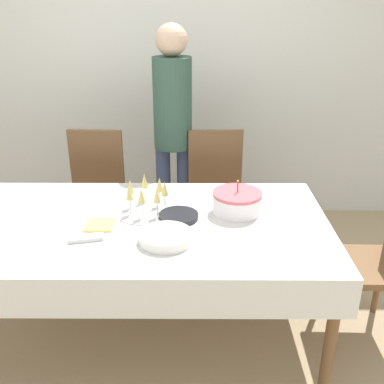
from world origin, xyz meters
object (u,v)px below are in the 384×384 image
object	(u,v)px
birthday_cake	(237,202)
champagne_tray	(147,198)
dining_chair_far_left	(95,191)
dining_chair_far_right	(216,191)
person_standing	(173,120)
dining_chair_right_end	(382,253)
plate_stack_dessert	(179,216)
plate_stack_main	(166,237)

from	to	relation	value
birthday_cake	champagne_tray	bearing A→B (deg)	179.13
dining_chair_far_left	dining_chair_far_right	distance (m)	0.89
champagne_tray	person_standing	size ratio (longest dim) A/B	0.22
dining_chair_right_end	birthday_cake	distance (m)	0.86
dining_chair_far_left	dining_chair_far_right	world-z (taller)	same
dining_chair_right_end	dining_chair_far_left	bearing A→B (deg)	154.06
dining_chair_far_left	plate_stack_dessert	distance (m)	1.07
dining_chair_far_left	plate_stack_dessert	size ratio (longest dim) A/B	4.47
champagne_tray	person_standing	xyz separation A→B (m)	(0.11, 0.92, 0.22)
dining_chair_right_end	dining_chair_far_right	bearing A→B (deg)	135.71
dining_chair_far_left	person_standing	size ratio (longest dim) A/B	0.57
dining_chair_right_end	plate_stack_dessert	distance (m)	1.16
person_standing	dining_chair_right_end	bearing A→B (deg)	-40.98
plate_stack_main	plate_stack_dessert	world-z (taller)	plate_stack_main
dining_chair_far_left	dining_chair_far_right	size ratio (longest dim) A/B	1.00
birthday_cake	champagne_tray	distance (m)	0.51
dining_chair_right_end	plate_stack_main	size ratio (longest dim) A/B	3.63
dining_chair_far_right	person_standing	size ratio (longest dim) A/B	0.57
dining_chair_right_end	person_standing	size ratio (longest dim) A/B	0.57
person_standing	plate_stack_dessert	bearing A→B (deg)	-85.88
dining_chair_far_left	champagne_tray	bearing A→B (deg)	-57.53
plate_stack_dessert	dining_chair_right_end	bearing A→B (deg)	-2.01
champagne_tray	plate_stack_dessert	world-z (taller)	champagne_tray
dining_chair_far_right	champagne_tray	xyz separation A→B (m)	(-0.43, -0.73, 0.27)
dining_chair_far_right	plate_stack_dessert	xyz separation A→B (m)	(-0.25, -0.83, 0.21)
dining_chair_far_right	dining_chair_right_end	xyz separation A→B (m)	(0.89, -0.87, 0.00)
plate_stack_main	person_standing	world-z (taller)	person_standing
dining_chair_far_left	birthday_cake	xyz separation A→B (m)	(0.97, -0.74, 0.26)
dining_chair_right_end	plate_stack_dessert	size ratio (longest dim) A/B	4.47
birthday_cake	plate_stack_main	world-z (taller)	birthday_cake
plate_stack_main	plate_stack_dessert	distance (m)	0.26
plate_stack_main	person_standing	bearing A→B (deg)	90.83
dining_chair_right_end	person_standing	world-z (taller)	person_standing
dining_chair_far_left	champagne_tray	distance (m)	0.91
dining_chair_far_right	person_standing	world-z (taller)	person_standing
dining_chair_far_right	plate_stack_dessert	bearing A→B (deg)	-106.61
person_standing	dining_chair_far_left	bearing A→B (deg)	-162.32
birthday_cake	plate_stack_dessert	size ratio (longest dim) A/B	1.28
dining_chair_far_left	plate_stack_main	xyz separation A→B (m)	(0.59, -1.08, 0.22)
champagne_tray	dining_chair_far_left	bearing A→B (deg)	122.47
dining_chair_far_left	dining_chair_right_end	distance (m)	1.99
birthday_cake	champagne_tray	xyz separation A→B (m)	(-0.51, 0.01, 0.02)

